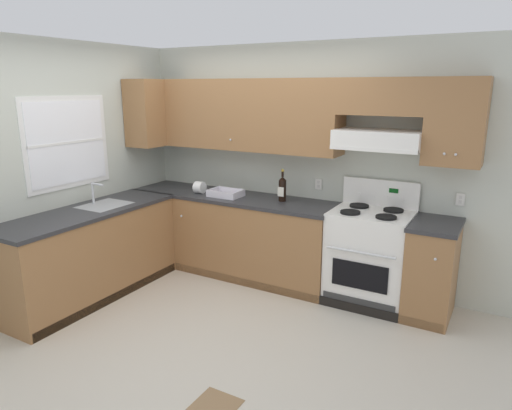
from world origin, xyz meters
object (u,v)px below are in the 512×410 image
Objects in this scene: wine_bottle at (282,188)px; paper_towel_roll at (200,187)px; bowl at (226,194)px; stove at (369,256)px.

paper_towel_roll is (-1.00, -0.13, -0.07)m from wine_bottle.
wine_bottle reaches higher than bowl.
stove is 3.34× the size of bowl.
wine_bottle is 0.96× the size of bowl.
stove reaches higher than bowl.
wine_bottle reaches higher than stove.
wine_bottle is 2.53× the size of paper_towel_roll.
wine_bottle is at bearing 7.26° from paper_towel_roll.
paper_towel_roll is (-0.35, -0.02, 0.04)m from bowl.
stove is 8.84× the size of paper_towel_roll.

